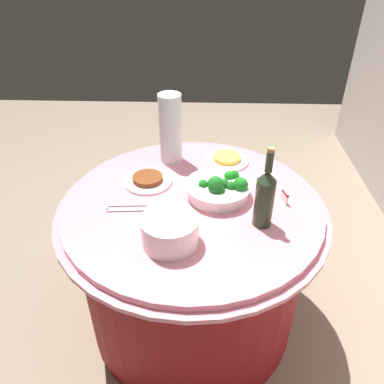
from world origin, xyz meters
The scene contains 10 objects.
ground_plane centered at (0.00, 0.00, 0.00)m, with size 6.00×6.00×0.00m, color gray.
buffet_table centered at (0.00, 0.00, 0.38)m, with size 1.16×1.16×0.74m.
broccoli_bowl centered at (-0.04, 0.11, 0.78)m, with size 0.28×0.28×0.12m.
plate_stack centered at (0.26, -0.07, 0.80)m, with size 0.21×0.21×0.11m.
wine_bottle centered at (0.14, 0.28, 0.87)m, with size 0.07×0.07×0.34m.
decorative_fruit_vase centered at (-0.35, -0.12, 0.89)m, with size 0.11×0.11×0.34m.
serving_tongs centered at (0.06, -0.28, 0.74)m, with size 0.05×0.17×0.01m.
food_plate_fried_egg centered at (-0.35, 0.16, 0.75)m, with size 0.22×0.22×0.03m.
food_plate_stir_fry centered at (-0.14, -0.21, 0.75)m, with size 0.22×0.22×0.03m.
label_placard_front centered at (-0.01, 0.39, 0.77)m, with size 0.05×0.02×0.05m.
Camera 1 is at (1.31, 0.05, 1.70)m, focal length 35.81 mm.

